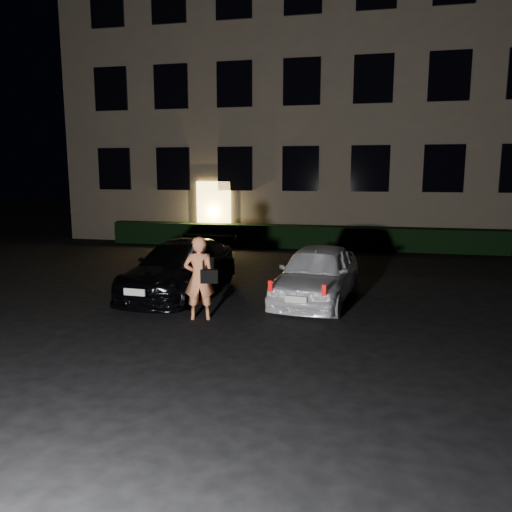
# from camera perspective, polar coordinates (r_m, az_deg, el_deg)

# --- Properties ---
(ground) EXTENTS (80.00, 80.00, 0.00)m
(ground) POSITION_cam_1_polar(r_m,az_deg,el_deg) (9.22, -4.11, -8.68)
(ground) COLOR black
(ground) RESTS_ON ground
(building) EXTENTS (20.00, 8.11, 12.00)m
(building) POSITION_cam_1_polar(r_m,az_deg,el_deg) (23.72, 6.54, 17.10)
(building) COLOR #706050
(building) RESTS_ON ground
(hedge) EXTENTS (15.00, 0.70, 0.85)m
(hedge) POSITION_cam_1_polar(r_m,az_deg,el_deg) (19.21, 4.82, 2.21)
(hedge) COLOR black
(hedge) RESTS_ON ground
(sedan) EXTENTS (1.97, 4.44, 1.24)m
(sedan) POSITION_cam_1_polar(r_m,az_deg,el_deg) (12.08, -8.61, -1.32)
(sedan) COLOR black
(sedan) RESTS_ON ground
(hatch) EXTENTS (1.95, 3.89, 1.27)m
(hatch) POSITION_cam_1_polar(r_m,az_deg,el_deg) (11.28, 7.00, -1.99)
(hatch) COLOR white
(hatch) RESTS_ON ground
(man) EXTENTS (0.75, 0.53, 1.66)m
(man) POSITION_cam_1_polar(r_m,az_deg,el_deg) (9.85, -6.47, -2.51)
(man) COLOR #FF9159
(man) RESTS_ON ground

